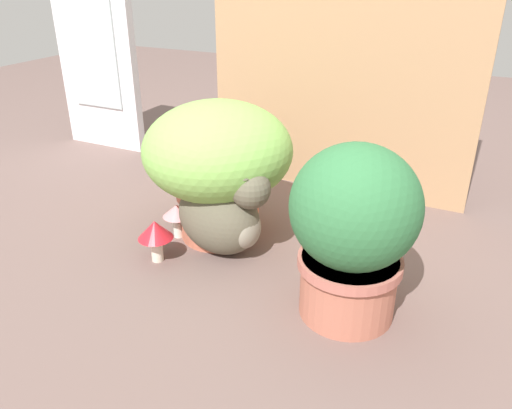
{
  "coord_description": "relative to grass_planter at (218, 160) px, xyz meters",
  "views": [
    {
      "loc": [
        0.63,
        -1.12,
        0.77
      ],
      "look_at": [
        0.09,
        -0.03,
        0.18
      ],
      "focal_mm": 35.52,
      "sensor_mm": 36.0,
      "label": 1
    }
  ],
  "objects": [
    {
      "name": "mushroom_ornament_red",
      "position": [
        -0.08,
        -0.21,
        -0.15
      ],
      "size": [
        0.1,
        0.1,
        0.12
      ],
      "color": "beige",
      "rests_on": "ground"
    },
    {
      "name": "leafy_planter",
      "position": [
        0.46,
        -0.2,
        -0.02
      ],
      "size": [
        0.29,
        0.29,
        0.43
      ],
      "color": "#B56752",
      "rests_on": "ground"
    },
    {
      "name": "cat",
      "position": [
        0.06,
        -0.09,
        -0.12
      ],
      "size": [
        0.38,
        0.2,
        0.32
      ],
      "color": "#5E5947",
      "rests_on": "ground"
    },
    {
      "name": "grass_planter",
      "position": [
        0.0,
        0.0,
        0.0
      ],
      "size": [
        0.44,
        0.44,
        0.42
      ],
      "color": "#C1674E",
      "rests_on": "ground"
    },
    {
      "name": "cardboard_backdrop",
      "position": [
        0.2,
        0.5,
        0.25
      ],
      "size": [
        0.94,
        0.03,
        0.99
      ],
      "primitive_type": "cube",
      "color": "tan",
      "rests_on": "ground"
    },
    {
      "name": "mushroom_ornament_pink",
      "position": [
        -0.11,
        -0.07,
        -0.17
      ],
      "size": [
        0.09,
        0.09,
        0.11
      ],
      "color": "white",
      "rests_on": "ground"
    },
    {
      "name": "ground_plane",
      "position": [
        0.08,
        -0.07,
        -0.24
      ],
      "size": [
        6.0,
        6.0,
        0.0
      ],
      "primitive_type": "plane",
      "color": "brown"
    },
    {
      "name": "window_panel_white",
      "position": [
        -0.88,
        0.51,
        0.16
      ],
      "size": [
        0.4,
        0.05,
        0.81
      ],
      "color": "white",
      "rests_on": "ground"
    }
  ]
}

